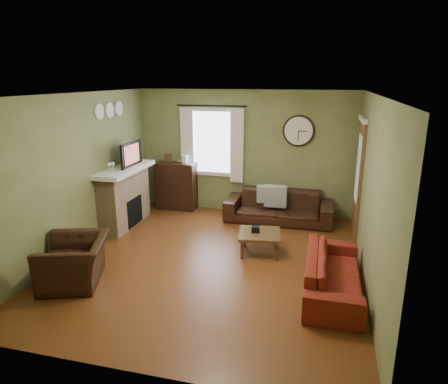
% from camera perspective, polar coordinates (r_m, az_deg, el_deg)
% --- Properties ---
extents(floor, '(4.60, 5.20, 0.00)m').
position_cam_1_polar(floor, '(6.49, -1.75, -9.85)').
color(floor, '#5E3114').
rests_on(floor, ground).
extents(ceiling, '(4.60, 5.20, 0.00)m').
position_cam_1_polar(ceiling, '(5.84, -1.97, 13.76)').
color(ceiling, white).
rests_on(ceiling, ground).
extents(wall_left, '(0.00, 5.20, 2.60)m').
position_cam_1_polar(wall_left, '(7.01, -20.25, 2.42)').
color(wall_left, olive).
rests_on(wall_left, ground).
extents(wall_right, '(0.00, 5.20, 2.60)m').
position_cam_1_polar(wall_right, '(5.85, 20.35, -0.16)').
color(wall_right, olive).
rests_on(wall_right, ground).
extents(wall_back, '(4.60, 0.00, 2.60)m').
position_cam_1_polar(wall_back, '(8.50, 3.01, 5.65)').
color(wall_back, olive).
rests_on(wall_back, ground).
extents(wall_front, '(4.60, 0.00, 2.60)m').
position_cam_1_polar(wall_front, '(3.74, -13.03, -8.56)').
color(wall_front, olive).
rests_on(wall_front, ground).
extents(fireplace, '(0.40, 1.40, 1.10)m').
position_cam_1_polar(fireplace, '(8.04, -14.02, -0.92)').
color(fireplace, tan).
rests_on(fireplace, floor).
extents(firebox, '(0.04, 0.60, 0.55)m').
position_cam_1_polar(firebox, '(8.03, -12.70, -2.73)').
color(firebox, black).
rests_on(firebox, fireplace).
extents(mantel, '(0.58, 1.60, 0.08)m').
position_cam_1_polar(mantel, '(7.88, -14.11, 3.17)').
color(mantel, white).
rests_on(mantel, fireplace).
extents(tv, '(0.08, 0.60, 0.35)m').
position_cam_1_polar(tv, '(7.96, -13.59, 4.90)').
color(tv, black).
rests_on(tv, mantel).
extents(tv_screen, '(0.02, 0.62, 0.36)m').
position_cam_1_polar(tv_screen, '(7.91, -13.10, 5.28)').
color(tv_screen, '#994C3F').
rests_on(tv_screen, mantel).
extents(medallion_left, '(0.28, 0.28, 0.03)m').
position_cam_1_polar(medallion_left, '(7.52, -17.40, 10.90)').
color(medallion_left, white).
rests_on(medallion_left, wall_left).
extents(medallion_mid, '(0.28, 0.28, 0.03)m').
position_cam_1_polar(medallion_mid, '(7.82, -16.06, 11.18)').
color(medallion_mid, white).
rests_on(medallion_mid, wall_left).
extents(medallion_right, '(0.28, 0.28, 0.03)m').
position_cam_1_polar(medallion_right, '(8.13, -14.81, 11.43)').
color(medallion_right, white).
rests_on(medallion_right, wall_left).
extents(window_pane, '(1.00, 0.02, 1.30)m').
position_cam_1_polar(window_pane, '(8.61, -1.61, 7.15)').
color(window_pane, silver).
rests_on(window_pane, wall_back).
extents(curtain_rod, '(0.03, 0.03, 1.50)m').
position_cam_1_polar(curtain_rod, '(8.43, -1.84, 12.22)').
color(curtain_rod, black).
rests_on(curtain_rod, wall_back).
extents(curtain_left, '(0.28, 0.04, 1.55)m').
position_cam_1_polar(curtain_left, '(8.69, -5.30, 6.83)').
color(curtain_left, silver).
rests_on(curtain_left, wall_back).
extents(curtain_right, '(0.28, 0.04, 1.55)m').
position_cam_1_polar(curtain_right, '(8.39, 1.85, 6.56)').
color(curtain_right, silver).
rests_on(curtain_right, wall_back).
extents(wall_clock, '(0.64, 0.06, 0.64)m').
position_cam_1_polar(wall_clock, '(8.24, 10.60, 8.58)').
color(wall_clock, white).
rests_on(wall_clock, wall_back).
extents(door, '(0.05, 0.90, 2.10)m').
position_cam_1_polar(door, '(7.69, 18.66, 1.80)').
color(door, brown).
rests_on(door, floor).
extents(bookshelf, '(0.88, 0.37, 1.05)m').
position_cam_1_polar(bookshelf, '(8.89, -6.84, 0.88)').
color(bookshelf, black).
rests_on(bookshelf, floor).
extents(book, '(0.19, 0.24, 0.02)m').
position_cam_1_polar(book, '(8.96, -6.55, 3.89)').
color(book, '#4B341C').
rests_on(book, bookshelf).
extents(sofa_brown, '(2.14, 0.84, 0.63)m').
position_cam_1_polar(sofa_brown, '(8.17, 7.80, -2.06)').
color(sofa_brown, black).
rests_on(sofa_brown, floor).
extents(pillow_left, '(0.45, 0.14, 0.44)m').
position_cam_1_polar(pillow_left, '(8.03, 7.34, -0.60)').
color(pillow_left, '#929A9E').
rests_on(pillow_left, sofa_brown).
extents(pillow_right, '(0.37, 0.12, 0.36)m').
position_cam_1_polar(pillow_right, '(8.14, 6.00, -0.32)').
color(pillow_right, '#929A9E').
rests_on(pillow_right, sofa_brown).
extents(sofa_red, '(0.73, 1.86, 0.54)m').
position_cam_1_polar(sofa_red, '(5.74, 15.34, -11.08)').
color(sofa_red, maroon).
rests_on(sofa_red, floor).
extents(armchair, '(1.15, 1.23, 0.64)m').
position_cam_1_polar(armchair, '(6.12, -20.59, -9.27)').
color(armchair, black).
rests_on(armchair, floor).
extents(coffee_table, '(0.75, 0.75, 0.36)m').
position_cam_1_polar(coffee_table, '(6.74, 5.09, -7.21)').
color(coffee_table, '#4B341C').
rests_on(coffee_table, floor).
extents(tissue_box, '(0.14, 0.14, 0.10)m').
position_cam_1_polar(tissue_box, '(6.67, 4.52, -5.37)').
color(tissue_box, black).
rests_on(tissue_box, coffee_table).
extents(wine_glass_a, '(0.07, 0.07, 0.20)m').
position_cam_1_polar(wine_glass_a, '(7.38, -16.03, 3.26)').
color(wine_glass_a, white).
rests_on(wine_glass_a, mantel).
extents(wine_glass_b, '(0.07, 0.07, 0.19)m').
position_cam_1_polar(wine_glass_b, '(7.48, -15.58, 3.42)').
color(wine_glass_b, white).
rests_on(wine_glass_b, mantel).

